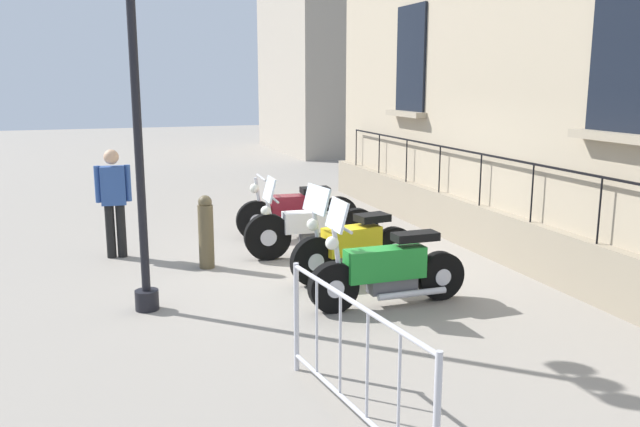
{
  "coord_description": "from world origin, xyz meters",
  "views": [
    {
      "loc": [
        3.32,
        8.8,
        2.7
      ],
      "look_at": [
        0.31,
        0.0,
        0.8
      ],
      "focal_mm": 36.95,
      "sensor_mm": 36.0,
      "label": 1
    }
  ],
  "objects_px": {
    "motorcycle_yellow": "(353,247)",
    "motorcycle_green": "(387,271)",
    "motorcycle_maroon": "(297,212)",
    "motorcycle_white": "(312,229)",
    "lamppost": "(133,38)",
    "crowd_barrier": "(353,358)",
    "bollard": "(206,232)",
    "pedestrian_standing": "(114,197)"
  },
  "relations": [
    {
      "from": "motorcycle_yellow",
      "to": "motorcycle_green",
      "type": "distance_m",
      "value": 1.14
    },
    {
      "from": "motorcycle_maroon",
      "to": "motorcycle_white",
      "type": "bearing_deg",
      "value": 83.01
    },
    {
      "from": "motorcycle_yellow",
      "to": "lamppost",
      "type": "xyz_separation_m",
      "value": [
        2.78,
        0.34,
        2.68
      ]
    },
    {
      "from": "motorcycle_yellow",
      "to": "crowd_barrier",
      "type": "relative_size",
      "value": 0.85
    },
    {
      "from": "crowd_barrier",
      "to": "lamppost",
      "type": "bearing_deg",
      "value": -67.73
    },
    {
      "from": "motorcycle_white",
      "to": "crowd_barrier",
      "type": "distance_m",
      "value": 5.1
    },
    {
      "from": "motorcycle_maroon",
      "to": "motorcycle_white",
      "type": "distance_m",
      "value": 1.26
    },
    {
      "from": "motorcycle_white",
      "to": "bollard",
      "type": "xyz_separation_m",
      "value": [
        1.64,
        0.11,
        0.1
      ]
    },
    {
      "from": "motorcycle_white",
      "to": "crowd_barrier",
      "type": "relative_size",
      "value": 0.96
    },
    {
      "from": "motorcycle_yellow",
      "to": "crowd_barrier",
      "type": "height_order",
      "value": "motorcycle_yellow"
    },
    {
      "from": "lamppost",
      "to": "motorcycle_green",
      "type": "bearing_deg",
      "value": 164.03
    },
    {
      "from": "motorcycle_maroon",
      "to": "motorcycle_white",
      "type": "xyz_separation_m",
      "value": [
        0.15,
        1.25,
        -0.01
      ]
    },
    {
      "from": "motorcycle_maroon",
      "to": "lamppost",
      "type": "bearing_deg",
      "value": 46.51
    },
    {
      "from": "bollard",
      "to": "pedestrian_standing",
      "type": "bearing_deg",
      "value": -40.24
    },
    {
      "from": "motorcycle_maroon",
      "to": "motorcycle_green",
      "type": "height_order",
      "value": "motorcycle_green"
    },
    {
      "from": "motorcycle_maroon",
      "to": "bollard",
      "type": "relative_size",
      "value": 2.01
    },
    {
      "from": "motorcycle_maroon",
      "to": "crowd_barrier",
      "type": "xyz_separation_m",
      "value": [
        1.43,
        6.19,
        0.11
      ]
    },
    {
      "from": "motorcycle_green",
      "to": "bollard",
      "type": "relative_size",
      "value": 1.89
    },
    {
      "from": "motorcycle_yellow",
      "to": "bollard",
      "type": "height_order",
      "value": "motorcycle_yellow"
    },
    {
      "from": "motorcycle_maroon",
      "to": "pedestrian_standing",
      "type": "xyz_separation_m",
      "value": [
        3.02,
        0.33,
        0.49
      ]
    },
    {
      "from": "lamppost",
      "to": "pedestrian_standing",
      "type": "xyz_separation_m",
      "value": [
        0.25,
        -2.59,
        -2.2
      ]
    },
    {
      "from": "crowd_barrier",
      "to": "pedestrian_standing",
      "type": "distance_m",
      "value": 6.08
    },
    {
      "from": "motorcycle_yellow",
      "to": "bollard",
      "type": "distance_m",
      "value": 2.18
    },
    {
      "from": "motorcycle_yellow",
      "to": "motorcycle_green",
      "type": "xyz_separation_m",
      "value": [
        0.01,
        1.14,
        -0.03
      ]
    },
    {
      "from": "motorcycle_green",
      "to": "bollard",
      "type": "distance_m",
      "value": 2.96
    },
    {
      "from": "lamppost",
      "to": "motorcycle_white",
      "type": "bearing_deg",
      "value": -147.55
    },
    {
      "from": "motorcycle_yellow",
      "to": "crowd_barrier",
      "type": "distance_m",
      "value": 3.89
    },
    {
      "from": "motorcycle_white",
      "to": "lamppost",
      "type": "relative_size",
      "value": 0.48
    },
    {
      "from": "motorcycle_yellow",
      "to": "pedestrian_standing",
      "type": "xyz_separation_m",
      "value": [
        3.03,
        -2.24,
        0.48
      ]
    },
    {
      "from": "motorcycle_yellow",
      "to": "pedestrian_standing",
      "type": "height_order",
      "value": "pedestrian_standing"
    },
    {
      "from": "pedestrian_standing",
      "to": "crowd_barrier",
      "type": "bearing_deg",
      "value": 105.19
    },
    {
      "from": "motorcycle_yellow",
      "to": "motorcycle_green",
      "type": "height_order",
      "value": "motorcycle_green"
    },
    {
      "from": "motorcycle_maroon",
      "to": "crowd_barrier",
      "type": "distance_m",
      "value": 6.35
    },
    {
      "from": "motorcycle_white",
      "to": "bollard",
      "type": "height_order",
      "value": "motorcycle_white"
    },
    {
      "from": "motorcycle_white",
      "to": "lamppost",
      "type": "height_order",
      "value": "lamppost"
    },
    {
      "from": "crowd_barrier",
      "to": "bollard",
      "type": "relative_size",
      "value": 2.09
    },
    {
      "from": "motorcycle_maroon",
      "to": "motorcycle_green",
      "type": "distance_m",
      "value": 3.71
    },
    {
      "from": "motorcycle_white",
      "to": "lamppost",
      "type": "xyz_separation_m",
      "value": [
        2.61,
        1.66,
        2.7
      ]
    },
    {
      "from": "motorcycle_maroon",
      "to": "bollard",
      "type": "height_order",
      "value": "motorcycle_maroon"
    },
    {
      "from": "motorcycle_green",
      "to": "lamppost",
      "type": "bearing_deg",
      "value": -15.97
    },
    {
      "from": "motorcycle_white",
      "to": "crowd_barrier",
      "type": "xyz_separation_m",
      "value": [
        1.27,
        4.93,
        0.13
      ]
    },
    {
      "from": "lamppost",
      "to": "crowd_barrier",
      "type": "height_order",
      "value": "lamppost"
    }
  ]
}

